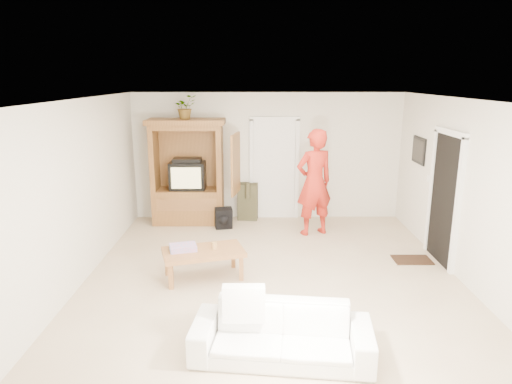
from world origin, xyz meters
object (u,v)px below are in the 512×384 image
Objects in this scene: sofa at (282,333)px; coffee_table at (203,254)px; armoire at (189,179)px; man at (314,182)px.

sofa is 1.45× the size of coffee_table.
armoire reaches higher than coffee_table.
armoire is 2.81m from coffee_table.
man is at bearing 84.75° from sofa.
man is (2.42, -0.74, 0.09)m from armoire.
armoire is 2.53m from man.
man is 2.77m from coffee_table.
sofa is (-0.83, -3.94, -0.72)m from man.
coffee_table is (0.56, -2.70, -0.53)m from armoire.
sofa is at bearing -71.15° from armoire.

